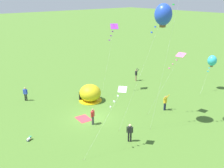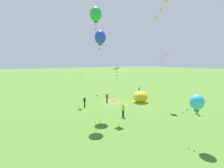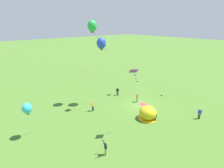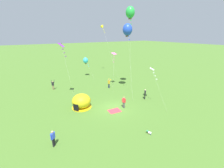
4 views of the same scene
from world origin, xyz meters
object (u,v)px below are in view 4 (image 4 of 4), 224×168
at_px(kite_white, 153,71).
at_px(kite_cyan, 86,60).
at_px(person_near_tent, 53,138).
at_px(kite_yellow, 103,27).
at_px(toddler_crawling, 149,132).
at_px(person_strolling, 109,83).
at_px(popup_tent, 81,101).
at_px(kite_green, 130,12).
at_px(kite_blue, 127,30).
at_px(kite_purple, 62,47).
at_px(kite_pink, 114,55).
at_px(person_watching_sky, 124,102).
at_px(person_flying_kite, 53,85).
at_px(person_far_back, 145,94).

relative_size(kite_white, kite_cyan, 1.17).
xyz_separation_m(person_near_tent, kite_yellow, (17.83, 22.30, 10.72)).
bearing_deg(toddler_crawling, person_strolling, 75.53).
bearing_deg(kite_white, popup_tent, 158.06).
xyz_separation_m(person_strolling, kite_green, (2.78, -2.36, 12.56)).
distance_m(kite_blue, kite_cyan, 15.12).
bearing_deg(kite_purple, kite_cyan, 52.95).
height_order(kite_pink, kite_purple, kite_purple).
distance_m(kite_green, kite_blue, 3.11).
distance_m(toddler_crawling, person_watching_sky, 6.40).
relative_size(person_watching_sky, kite_yellow, 0.14).
bearing_deg(kite_pink, person_flying_kite, 156.10).
height_order(popup_tent, kite_white, kite_white).
relative_size(kite_cyan, kite_purple, 0.53).
bearing_deg(kite_purple, kite_pink, 3.62).
bearing_deg(person_watching_sky, kite_pink, 66.14).
bearing_deg(kite_blue, kite_pink, 96.73).
bearing_deg(person_watching_sky, person_flying_kite, 118.04).
xyz_separation_m(toddler_crawling, kite_white, (5.99, 5.58, 4.77)).
height_order(toddler_crawling, person_far_back, person_far_back).
xyz_separation_m(toddler_crawling, person_flying_kite, (-5.77, 19.38, 0.82)).
height_order(person_watching_sky, kite_cyan, kite_cyan).
bearing_deg(kite_yellow, kite_green, -99.37).
bearing_deg(person_strolling, kite_green, -40.39).
bearing_deg(kite_white, person_far_back, 90.44).
bearing_deg(kite_yellow, person_watching_sky, -111.06).
height_order(toddler_crawling, kite_blue, kite_blue).
relative_size(toddler_crawling, kite_green, 0.04).
relative_size(popup_tent, kite_green, 0.19).
xyz_separation_m(person_strolling, kite_pink, (1.21, 0.14, 5.35)).
bearing_deg(person_flying_kite, person_strolling, -27.21).
bearing_deg(kite_blue, person_far_back, -81.87).
height_order(person_near_tent, kite_pink, kite_pink).
distance_m(person_far_back, kite_cyan, 18.18).
bearing_deg(kite_blue, kite_yellow, 76.81).
bearing_deg(person_far_back, kite_cyan, 98.79).
distance_m(kite_pink, kite_white, 9.21).
bearing_deg(person_far_back, kite_purple, 146.16).
relative_size(kite_green, kite_purple, 1.62).
relative_size(kite_pink, kite_green, 0.48).
xyz_separation_m(person_watching_sky, kite_green, (5.28, 5.90, 12.59)).
bearing_deg(kite_blue, popup_tent, -169.89).
xyz_separation_m(kite_green, kite_blue, (-1.16, -0.92, -2.73)).
relative_size(person_far_back, kite_yellow, 0.14).
bearing_deg(popup_tent, kite_green, 13.84).
bearing_deg(kite_pink, toddler_crawling, -108.69).
distance_m(popup_tent, kite_green, 16.51).
bearing_deg(person_watching_sky, toddler_crawling, -101.20).
height_order(person_far_back, person_near_tent, same).
relative_size(popup_tent, person_near_tent, 1.63).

